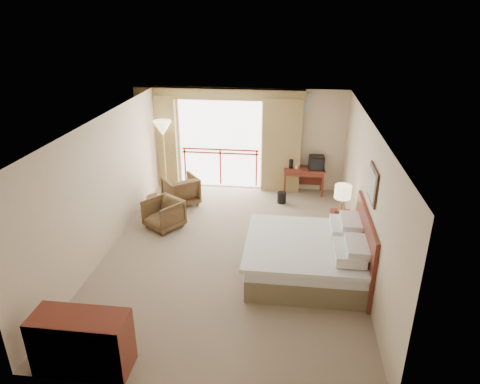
# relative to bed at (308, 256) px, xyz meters

# --- Properties ---
(floor) EXTENTS (7.00, 7.00, 0.00)m
(floor) POSITION_rel_bed_xyz_m (-1.50, 0.60, -0.38)
(floor) COLOR #816F58
(floor) RESTS_ON ground
(ceiling) EXTENTS (7.00, 7.00, 0.00)m
(ceiling) POSITION_rel_bed_xyz_m (-1.50, 0.60, 2.32)
(ceiling) COLOR white
(ceiling) RESTS_ON wall_back
(wall_back) EXTENTS (5.00, 0.00, 5.00)m
(wall_back) POSITION_rel_bed_xyz_m (-1.50, 4.10, 0.97)
(wall_back) COLOR beige
(wall_back) RESTS_ON ground
(wall_front) EXTENTS (5.00, 0.00, 5.00)m
(wall_front) POSITION_rel_bed_xyz_m (-1.50, -2.90, 0.97)
(wall_front) COLOR beige
(wall_front) RESTS_ON ground
(wall_left) EXTENTS (0.00, 7.00, 7.00)m
(wall_left) POSITION_rel_bed_xyz_m (-4.00, 0.60, 0.97)
(wall_left) COLOR beige
(wall_left) RESTS_ON ground
(wall_right) EXTENTS (0.00, 7.00, 7.00)m
(wall_right) POSITION_rel_bed_xyz_m (1.00, 0.60, 0.97)
(wall_right) COLOR beige
(wall_right) RESTS_ON ground
(balcony_door) EXTENTS (2.40, 0.00, 2.40)m
(balcony_door) POSITION_rel_bed_xyz_m (-2.30, 4.08, 0.82)
(balcony_door) COLOR white
(balcony_door) RESTS_ON wall_back
(balcony_railing) EXTENTS (2.09, 0.03, 1.02)m
(balcony_railing) POSITION_rel_bed_xyz_m (-2.30, 4.06, 0.44)
(balcony_railing) COLOR #A01F0D
(balcony_railing) RESTS_ON wall_back
(curtain_left) EXTENTS (1.00, 0.26, 2.50)m
(curtain_left) POSITION_rel_bed_xyz_m (-3.95, 3.95, 0.87)
(curtain_left) COLOR olive
(curtain_left) RESTS_ON wall_back
(curtain_right) EXTENTS (1.00, 0.26, 2.50)m
(curtain_right) POSITION_rel_bed_xyz_m (-0.65, 3.95, 0.87)
(curtain_right) COLOR olive
(curtain_right) RESTS_ON wall_back
(valance) EXTENTS (4.40, 0.22, 0.28)m
(valance) POSITION_rel_bed_xyz_m (-2.30, 3.98, 2.17)
(valance) COLOR olive
(valance) RESTS_ON wall_back
(hvac_vent) EXTENTS (0.50, 0.04, 0.50)m
(hvac_vent) POSITION_rel_bed_xyz_m (-0.20, 4.07, 1.97)
(hvac_vent) COLOR silver
(hvac_vent) RESTS_ON wall_back
(bed) EXTENTS (2.13, 2.06, 0.97)m
(bed) POSITION_rel_bed_xyz_m (0.00, 0.00, 0.00)
(bed) COLOR brown
(bed) RESTS_ON floor
(headboard) EXTENTS (0.06, 2.10, 1.30)m
(headboard) POSITION_rel_bed_xyz_m (0.96, 0.00, 0.27)
(headboard) COLOR #5A1B13
(headboard) RESTS_ON wall_right
(framed_art) EXTENTS (0.04, 0.72, 0.60)m
(framed_art) POSITION_rel_bed_xyz_m (0.97, 0.00, 1.47)
(framed_art) COLOR black
(framed_art) RESTS_ON wall_right
(nightstand) EXTENTS (0.43, 0.51, 0.60)m
(nightstand) POSITION_rel_bed_xyz_m (0.70, 1.40, -0.08)
(nightstand) COLOR #5A1B13
(nightstand) RESTS_ON floor
(table_lamp) EXTENTS (0.34, 0.34, 0.60)m
(table_lamp) POSITION_rel_bed_xyz_m (0.70, 1.45, 0.69)
(table_lamp) COLOR tan
(table_lamp) RESTS_ON nightstand
(phone) EXTENTS (0.23, 0.19, 0.09)m
(phone) POSITION_rel_bed_xyz_m (0.65, 1.25, 0.27)
(phone) COLOR black
(phone) RESTS_ON nightstand
(desk) EXTENTS (1.06, 0.51, 0.69)m
(desk) POSITION_rel_bed_xyz_m (-0.03, 3.88, 0.16)
(desk) COLOR #5A1B13
(desk) RESTS_ON floor
(tv) EXTENTS (0.40, 0.32, 0.36)m
(tv) POSITION_rel_bed_xyz_m (0.27, 3.83, 0.49)
(tv) COLOR black
(tv) RESTS_ON desk
(coffee_maker) EXTENTS (0.14, 0.14, 0.25)m
(coffee_maker) POSITION_rel_bed_xyz_m (-0.38, 3.83, 0.44)
(coffee_maker) COLOR black
(coffee_maker) RESTS_ON desk
(cup) EXTENTS (0.09, 0.09, 0.11)m
(cup) POSITION_rel_bed_xyz_m (-0.23, 3.78, 0.36)
(cup) COLOR white
(cup) RESTS_ON desk
(wastebasket) EXTENTS (0.28, 0.28, 0.28)m
(wastebasket) POSITION_rel_bed_xyz_m (-0.58, 3.12, -0.24)
(wastebasket) COLOR black
(wastebasket) RESTS_ON floor
(armchair_far) EXTENTS (1.10, 1.10, 0.73)m
(armchair_far) POSITION_rel_bed_xyz_m (-3.09, 2.76, -0.38)
(armchair_far) COLOR #4A341D
(armchair_far) RESTS_ON floor
(armchair_near) EXTENTS (1.01, 1.01, 0.67)m
(armchair_near) POSITION_rel_bed_xyz_m (-3.15, 1.46, -0.38)
(armchair_near) COLOR #4A341D
(armchair_near) RESTS_ON floor
(side_table) EXTENTS (0.47, 0.47, 0.51)m
(side_table) POSITION_rel_bed_xyz_m (-3.47, 1.97, -0.03)
(side_table) COLOR black
(side_table) RESTS_ON floor
(book) EXTENTS (0.19, 0.25, 0.02)m
(book) POSITION_rel_bed_xyz_m (-3.47, 1.97, 0.14)
(book) COLOR white
(book) RESTS_ON side_table
(floor_lamp) EXTENTS (0.49, 0.49, 1.91)m
(floor_lamp) POSITION_rel_bed_xyz_m (-3.71, 3.60, 1.26)
(floor_lamp) COLOR tan
(floor_lamp) RESTS_ON floor
(dresser) EXTENTS (1.28, 0.54, 0.85)m
(dresser) POSITION_rel_bed_xyz_m (-3.07, -2.65, 0.05)
(dresser) COLOR #5A1B13
(dresser) RESTS_ON floor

